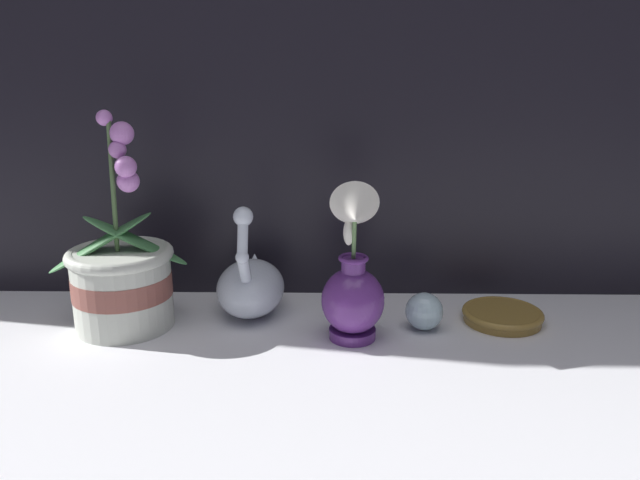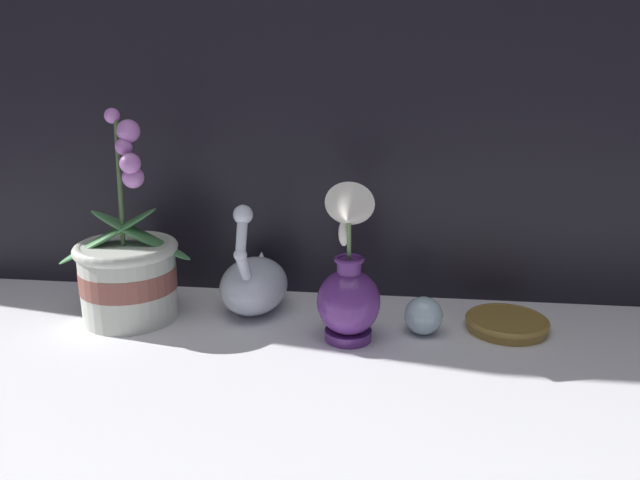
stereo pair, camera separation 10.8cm
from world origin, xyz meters
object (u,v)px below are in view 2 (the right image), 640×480
Objects in this scene: amber_dish at (507,323)px; swan_figurine at (254,282)px; orchid_potted_plant at (128,271)px; glass_sphere at (423,316)px; blue_vase at (349,287)px.

swan_figurine is at bearing 175.67° from amber_dish.
orchid_potted_plant reaches higher than glass_sphere.
glass_sphere reaches higher than amber_dish.
amber_dish is (0.15, 0.03, -0.02)m from glass_sphere.
swan_figurine is 0.32m from glass_sphere.
swan_figurine reaches higher than amber_dish.
orchid_potted_plant is 5.71× the size of glass_sphere.
orchid_potted_plant is 0.23m from swan_figurine.
swan_figurine is 0.22m from blue_vase.
glass_sphere is (0.13, 0.04, -0.06)m from blue_vase.
glass_sphere is 0.46× the size of amber_dish.
blue_vase is at bearing -6.93° from orchid_potted_plant.
amber_dish is at bearing -4.33° from swan_figurine.
orchid_potted_plant reaches higher than blue_vase.
swan_figurine is at bearing 16.32° from orchid_potted_plant.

